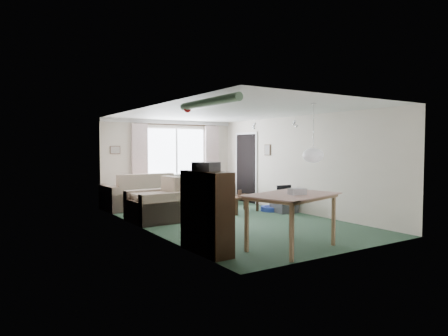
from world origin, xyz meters
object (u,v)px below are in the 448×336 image
armchair_corner (215,189)px  coffee_table (241,204)px  sofa (140,191)px  houseplant (205,203)px  bookshelf (206,212)px  pet_bed (272,209)px  dining_table (291,222)px  armchair_left (155,199)px  tv_cube (284,202)px

armchair_corner → coffee_table: 1.90m
sofa → houseplant: 3.86m
sofa → bookshelf: bearing=78.1°
pet_bed → dining_table: bearing=-124.5°
armchair_corner → pet_bed: armchair_corner is taller
armchair_left → pet_bed: 3.12m
armchair_left → sofa: bearing=166.8°
armchair_corner → coffee_table: bearing=74.3°
bookshelf → dining_table: 1.39m
sofa → houseplant: houseplant is taller
armchair_corner → pet_bed: 2.15m
armchair_left → bookshelf: bookshelf is taller
sofa → tv_cube: size_ratio=3.46×
armchair_left → dining_table: size_ratio=0.79×
sofa → pet_bed: bearing=137.1°
armchair_corner → pet_bed: (0.44, -2.08, -0.34)m
coffee_table → pet_bed: size_ratio=1.64×
armchair_corner → pet_bed: size_ratio=1.59×
armchair_left → houseplant: size_ratio=0.90×
coffee_table → houseplant: 2.81m
sofa → armchair_corner: (2.25, -0.15, -0.07)m
houseplant → dining_table: size_ratio=0.88×
armchair_corner → houseplant: houseplant is taller
armchair_left → tv_cube: size_ratio=2.00×
dining_table → armchair_corner: bearing=71.9°
pet_bed → armchair_left: bearing=175.4°
armchair_corner → armchair_left: armchair_left is taller
armchair_left → dining_table: 3.50m
armchair_left → dining_table: (0.94, -3.37, -0.06)m
dining_table → pet_bed: dining_table is taller
armchair_corner → tv_cube: 2.48m
dining_table → tv_cube: bearing=51.0°
armchair_left → bookshelf: bearing=-8.5°
armchair_left → tv_cube: 3.26m
sofa → coffee_table: bearing=130.1°
sofa → houseplant: (-0.19, -3.85, 0.14)m
armchair_corner → tv_cube: size_ratio=1.64×
armchair_corner → dining_table: size_ratio=0.65×
coffee_table → bookshelf: bearing=-132.7°
sofa → armchair_left: 2.02m
bookshelf → pet_bed: bearing=35.1°
dining_table → tv_cube: (2.26, 2.79, -0.18)m
dining_table → coffee_table: bearing=68.1°
coffee_table → tv_cube: (0.91, -0.56, 0.04)m
armchair_left → coffee_table: 2.30m
armchair_left → pet_bed: (3.08, -0.25, -0.43)m
bookshelf → tv_cube: bookshelf is taller
sofa → armchair_left: (-0.40, -1.98, 0.02)m
armchair_corner → dining_table: 5.47m
armchair_corner → tv_cube: armchair_corner is taller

